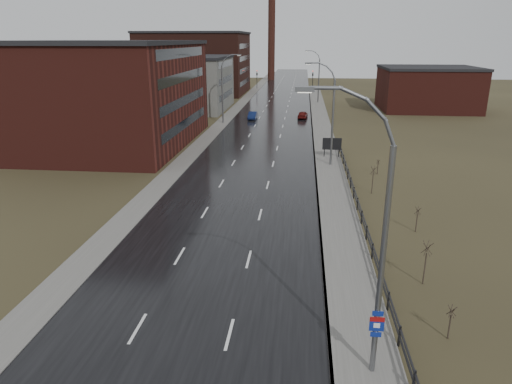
% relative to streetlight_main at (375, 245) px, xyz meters
% --- Properties ---
extents(road, '(14.00, 300.00, 0.06)m').
position_rel_streetlight_main_xyz_m(road, '(-8.47, 58.00, -6.03)').
color(road, black).
rests_on(road, ground).
extents(sidewalk_right, '(3.20, 180.00, 0.18)m').
position_rel_streetlight_main_xyz_m(sidewalk_right, '(0.13, 33.00, -5.97)').
color(sidewalk_right, '#595651').
rests_on(sidewalk_right, ground).
extents(curb_right, '(0.16, 180.00, 0.18)m').
position_rel_streetlight_main_xyz_m(curb_right, '(-1.39, 33.00, -5.97)').
color(curb_right, slate).
rests_on(curb_right, ground).
extents(sidewalk_left, '(2.40, 260.00, 0.12)m').
position_rel_streetlight_main_xyz_m(sidewalk_left, '(-16.67, 58.00, -6.00)').
color(sidewalk_left, '#595651').
rests_on(sidewalk_left, ground).
extents(warehouse_near, '(22.44, 28.56, 13.50)m').
position_rel_streetlight_main_xyz_m(warehouse_near, '(-29.46, 43.00, 0.70)').
color(warehouse_near, '#471914').
rests_on(warehouse_near, ground).
extents(warehouse_mid, '(16.32, 20.40, 10.50)m').
position_rel_streetlight_main_xyz_m(warehouse_mid, '(-26.46, 76.00, -0.80)').
color(warehouse_mid, slate).
rests_on(warehouse_mid, ground).
extents(warehouse_far, '(26.52, 24.48, 15.50)m').
position_rel_streetlight_main_xyz_m(warehouse_far, '(-31.47, 106.00, 1.70)').
color(warehouse_far, '#331611').
rests_on(warehouse_far, ground).
extents(building_right, '(18.36, 16.32, 8.50)m').
position_rel_streetlight_main_xyz_m(building_right, '(21.83, 80.00, -1.80)').
color(building_right, '#471914').
rests_on(building_right, ground).
extents(smokestack, '(2.70, 2.70, 30.70)m').
position_rel_streetlight_main_xyz_m(smokestack, '(-14.47, 148.00, 9.44)').
color(smokestack, '#331611').
rests_on(smokestack, ground).
extents(streetlight_main, '(3.91, 0.29, 12.11)m').
position_rel_streetlight_main_xyz_m(streetlight_main, '(0.00, 0.00, 0.00)').
color(streetlight_main, slate).
rests_on(streetlight_main, ground).
extents(streetlight_right_mid, '(3.36, 0.28, 11.35)m').
position_rel_streetlight_main_xyz_m(streetlight_right_mid, '(0.03, 34.00, -0.22)').
color(streetlight_right_mid, slate).
rests_on(streetlight_right_mid, ground).
extents(streetlight_left, '(3.36, 0.28, 11.35)m').
position_rel_streetlight_main_xyz_m(streetlight_left, '(-16.17, 60.00, -0.22)').
color(streetlight_left, slate).
rests_on(streetlight_left, ground).
extents(streetlight_right_far, '(3.36, 0.28, 11.35)m').
position_rel_streetlight_main_xyz_m(streetlight_right_far, '(0.03, 88.00, -0.22)').
color(streetlight_right_far, slate).
rests_on(streetlight_right_far, ground).
extents(guardrail, '(0.10, 53.05, 1.10)m').
position_rel_streetlight_main_xyz_m(guardrail, '(1.83, 16.32, -5.35)').
color(guardrail, black).
rests_on(guardrail, ground).
extents(shrub_b, '(0.43, 0.45, 1.79)m').
position_rel_streetlight_main_xyz_m(shrub_b, '(4.29, 2.81, -5.11)').
color(shrub_b, '#382D23').
rests_on(shrub_b, ground).
extents(shrub_c, '(0.64, 0.67, 2.70)m').
position_rel_streetlight_main_xyz_m(shrub_c, '(4.36, 8.00, -4.62)').
color(shrub_c, '#382D23').
rests_on(shrub_c, ground).
extents(shrub_d, '(0.47, 0.49, 1.96)m').
position_rel_streetlight_main_xyz_m(shrub_d, '(5.68, 15.81, -5.02)').
color(shrub_d, '#382D23').
rests_on(shrub_d, ground).
extents(shrub_e, '(0.62, 0.65, 2.62)m').
position_rel_streetlight_main_xyz_m(shrub_e, '(3.65, 24.56, -4.67)').
color(shrub_e, '#382D23').
rests_on(shrub_e, ground).
extents(shrub_f, '(0.39, 0.41, 1.62)m').
position_rel_streetlight_main_xyz_m(shrub_f, '(5.12, 31.14, -5.20)').
color(shrub_f, '#382D23').
rests_on(shrub_f, ground).
extents(billboard, '(2.25, 0.17, 2.48)m').
position_rel_streetlight_main_xyz_m(billboard, '(0.63, 37.64, -4.37)').
color(billboard, black).
rests_on(billboard, ground).
extents(traffic_light_left, '(0.58, 2.73, 5.30)m').
position_rel_streetlight_main_xyz_m(traffic_light_left, '(-16.47, 118.00, -1.46)').
color(traffic_light_left, black).
rests_on(traffic_light_left, ground).
extents(traffic_light_right, '(0.58, 2.73, 5.30)m').
position_rel_streetlight_main_xyz_m(traffic_light_right, '(-0.47, 118.00, -1.46)').
color(traffic_light_right, black).
rests_on(traffic_light_right, ground).
extents(car_near, '(1.43, 4.05, 1.33)m').
position_rel_streetlight_main_xyz_m(car_near, '(-11.87, 64.38, -5.39)').
color(car_near, '#0D1943').
rests_on(car_near, ground).
extents(car_far, '(1.97, 4.13, 1.36)m').
position_rel_streetlight_main_xyz_m(car_far, '(-2.97, 66.18, -5.38)').
color(car_far, '#55100E').
rests_on(car_far, ground).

